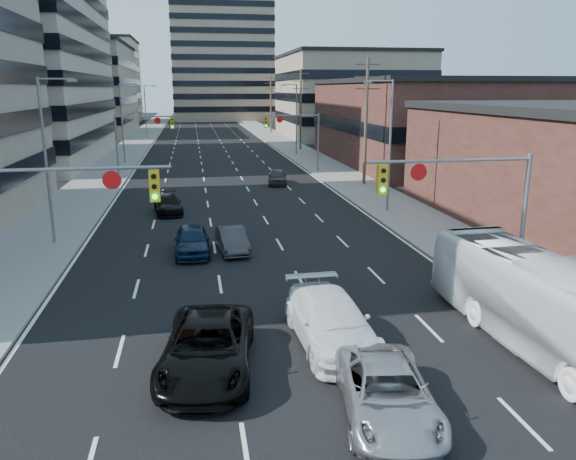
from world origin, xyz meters
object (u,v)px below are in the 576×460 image
Objects in this scene: white_van at (331,321)px; silver_suv at (387,393)px; black_pickup at (207,347)px; transit_bus at (546,305)px; sedan_blue at (192,240)px.

white_van reaches higher than silver_suv.
transit_bus is (10.95, -0.36, 0.76)m from black_pickup.
transit_bus is at bearing -15.35° from white_van.
white_van is at bearing -68.76° from sedan_blue.
black_pickup is 10.98m from transit_bus.
sedan_blue is (-0.41, 12.83, -0.05)m from black_pickup.
sedan_blue is at bearing 128.71° from transit_bus.
sedan_blue is at bearing 114.98° from silver_suv.
transit_bus reaches higher than white_van.
silver_suv is at bearing -87.18° from white_van.
transit_bus reaches higher than silver_suv.
white_van is at bearing 102.92° from silver_suv.
black_pickup is at bearing 152.10° from silver_suv.
black_pickup is 0.51× the size of transit_bus.
white_van is at bearing 164.85° from transit_bus.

